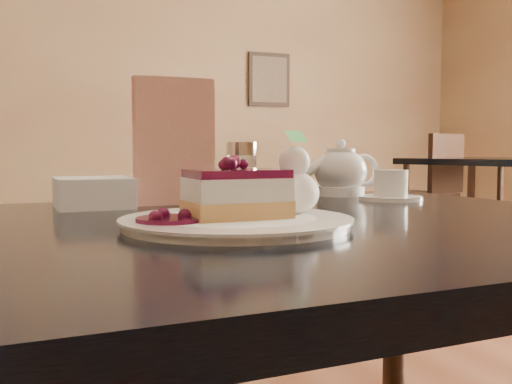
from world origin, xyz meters
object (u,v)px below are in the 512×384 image
object	(u,v)px
dessert_plate	(236,223)
cheesecake_slice	(236,194)
tea_set	(350,176)
main_table	(223,282)
bg_table_far_right	(485,259)

from	to	relation	value
dessert_plate	cheesecake_slice	xyz separation A→B (m)	(-0.00, 0.00, 0.04)
tea_set	dessert_plate	bearing A→B (deg)	-135.65
main_table	cheesecake_slice	bearing A→B (deg)	-90.00
main_table	tea_set	xyz separation A→B (m)	(0.38, 0.32, 0.13)
dessert_plate	tea_set	bearing A→B (deg)	44.35
cheesecake_slice	bg_table_far_right	size ratio (longest dim) A/B	0.06
dessert_plate	tea_set	world-z (taller)	tea_set
cheesecake_slice	tea_set	distance (m)	0.53
tea_set	bg_table_far_right	distance (m)	3.36
cheesecake_slice	dessert_plate	bearing A→B (deg)	-16.72
bg_table_far_right	main_table	bearing A→B (deg)	-156.66
main_table	bg_table_far_right	bearing A→B (deg)	39.30
main_table	bg_table_far_right	distance (m)	3.82
tea_set	bg_table_far_right	world-z (taller)	tea_set
dessert_plate	bg_table_far_right	size ratio (longest dim) A/B	0.15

